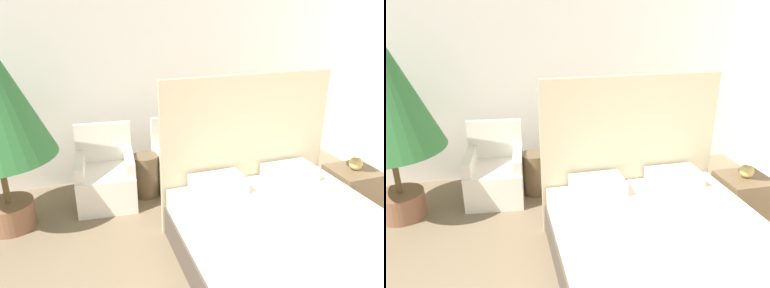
% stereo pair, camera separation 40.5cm
% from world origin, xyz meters
% --- Properties ---
extents(wall_back, '(10.00, 0.06, 2.90)m').
position_xyz_m(wall_back, '(0.00, 3.76, 1.45)').
color(wall_back, silver).
rests_on(wall_back, ground_plane).
extents(bed, '(1.79, 2.16, 1.57)m').
position_xyz_m(bed, '(0.47, 1.33, 0.30)').
color(bed, '#4C4238').
rests_on(bed, ground_plane).
extents(armchair_near_window_left, '(0.71, 0.72, 0.88)m').
position_xyz_m(armchair_near_window_left, '(-0.88, 3.12, 0.27)').
color(armchair_near_window_left, silver).
rests_on(armchair_near_window_left, ground_plane).
extents(armchair_near_window_right, '(0.67, 0.69, 0.88)m').
position_xyz_m(armchair_near_window_right, '(0.06, 3.12, 0.27)').
color(armchair_near_window_right, silver).
rests_on(armchair_near_window_right, ground_plane).
extents(nightstand, '(0.49, 0.46, 0.52)m').
position_xyz_m(nightstand, '(1.63, 2.02, 0.26)').
color(nightstand, brown).
rests_on(nightstand, ground_plane).
extents(table_lamp, '(0.36, 0.36, 0.44)m').
position_xyz_m(table_lamp, '(1.64, 2.02, 0.83)').
color(table_lamp, tan).
rests_on(table_lamp, nightstand).
extents(side_table, '(0.31, 0.31, 0.51)m').
position_xyz_m(side_table, '(-0.41, 3.15, 0.26)').
color(side_table, brown).
rests_on(side_table, ground_plane).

